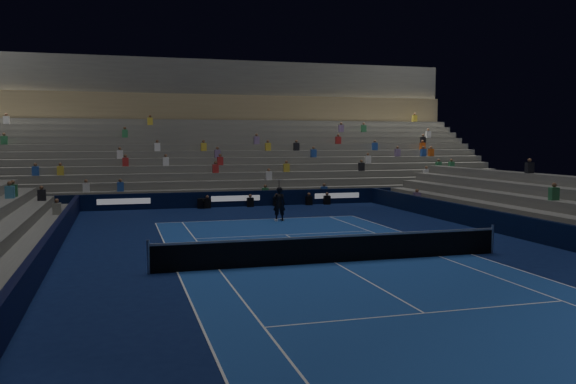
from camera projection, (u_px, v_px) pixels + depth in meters
The scene contains 9 objects.
ground at pixel (335, 263), 20.90m from camera, with size 90.00×90.00×0.00m, color #0B1846.
court_surface at pixel (335, 263), 20.90m from camera, with size 10.97×23.77×0.01m, color #1A4292.
sponsor_barrier_far at pixel (235, 199), 38.58m from camera, with size 44.00×0.25×1.00m, color black.
sponsor_barrier_east at pixel (564, 236), 23.51m from camera, with size 0.25×37.00×1.00m, color black.
sponsor_barrier_west at pixel (38, 265), 18.21m from camera, with size 0.25×37.00×1.00m, color black.
grandstand_main at pixel (213, 152), 47.33m from camera, with size 44.00×15.20×11.20m.
tennis_net at pixel (335, 249), 20.86m from camera, with size 12.90×0.10×1.10m.
tennis_player at pixel (279, 204), 31.63m from camera, with size 0.67×0.44×1.83m, color black.
broadcast_camera at pixel (202, 203), 37.57m from camera, with size 0.62×0.99×0.62m.
Camera 1 is at (-7.24, -19.36, 4.31)m, focal length 37.02 mm.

